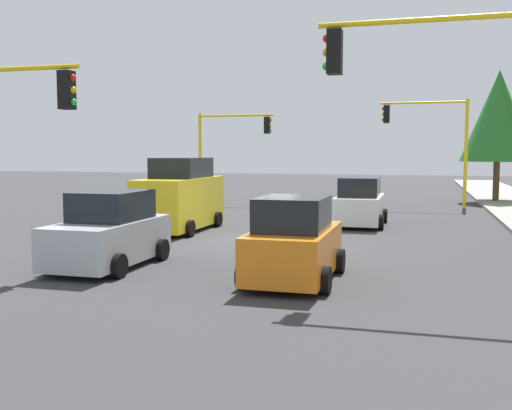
% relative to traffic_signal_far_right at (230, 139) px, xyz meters
% --- Properties ---
extents(ground_plane, '(120.00, 120.00, 0.00)m').
position_rel_traffic_signal_far_right_xyz_m(ground_plane, '(14.00, 5.63, -3.74)').
color(ground_plane, '#353538').
extents(traffic_signal_far_right, '(0.36, 4.59, 5.26)m').
position_rel_traffic_signal_far_right_xyz_m(traffic_signal_far_right, '(0.00, 0.00, 0.00)').
color(traffic_signal_far_right, yellow).
rests_on(traffic_signal_far_right, ground).
extents(traffic_signal_near_left, '(0.36, 4.59, 5.90)m').
position_rel_traffic_signal_far_right_xyz_m(traffic_signal_near_left, '(20.00, 11.36, 0.42)').
color(traffic_signal_near_left, yellow).
rests_on(traffic_signal_near_left, ground).
extents(traffic_signal_far_left, '(0.36, 4.59, 5.78)m').
position_rel_traffic_signal_far_right_xyz_m(traffic_signal_far_left, '(0.00, 11.34, 0.34)').
color(traffic_signal_far_left, yellow).
rests_on(traffic_signal_far_left, ground).
extents(tree_roadside_far, '(4.24, 4.24, 7.74)m').
position_rel_traffic_signal_far_right_xyz_m(tree_roadside_far, '(-4.00, 15.13, 1.34)').
color(tree_roadside_far, brown).
rests_on(tree_roadside_far, ground).
extents(delivery_van_yellow, '(4.80, 2.22, 2.77)m').
position_rel_traffic_signal_far_right_xyz_m(delivery_van_yellow, '(12.33, 2.05, -2.46)').
color(delivery_van_yellow, yellow).
rests_on(delivery_van_yellow, ground).
extents(car_orange, '(3.71, 2.02, 1.98)m').
position_rel_traffic_signal_far_right_xyz_m(car_orange, '(19.88, 8.08, -2.85)').
color(car_orange, orange).
rests_on(car_orange, ground).
extents(car_silver, '(3.92, 2.09, 1.98)m').
position_rel_traffic_signal_far_right_xyz_m(car_silver, '(19.47, 3.08, -2.85)').
color(car_silver, '#B2B5BA').
rests_on(car_silver, ground).
extents(car_white, '(3.91, 2.06, 1.98)m').
position_rel_traffic_signal_far_right_xyz_m(car_white, '(8.96, 8.50, -2.85)').
color(car_white, white).
rests_on(car_white, ground).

